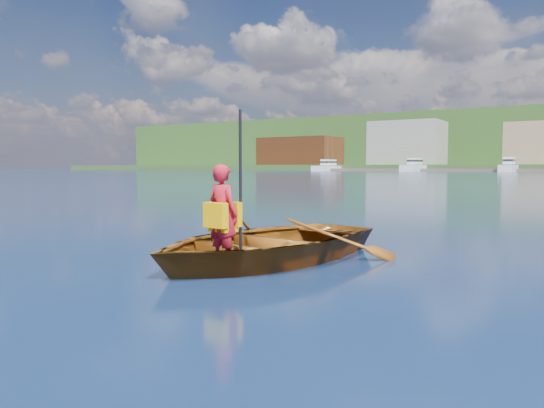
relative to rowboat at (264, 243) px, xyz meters
The scene contains 4 objects.
ground 0.31m from the rowboat, 146.30° to the right, with size 600.00×600.00×0.00m.
rowboat is the anchor object (origin of this frame).
child_paddler 1.02m from the rowboat, 90.29° to the right, with size 0.48×0.38×1.85m.
marina_yachts 143.76m from the rowboat, 94.97° to the left, with size 141.46×13.70×4.41m.
Camera 1 is at (4.00, -5.88, 1.27)m, focal length 35.00 mm.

